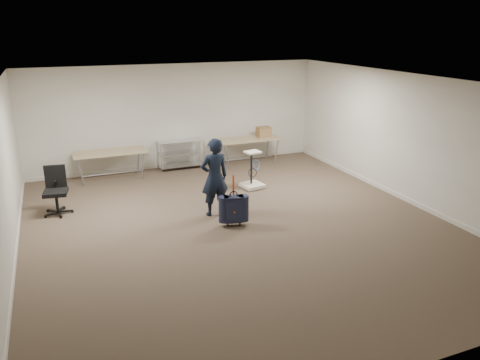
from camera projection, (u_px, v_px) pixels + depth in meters
name	position (u px, v px, depth m)	size (l,w,h in m)	color
ground	(238.00, 226.00, 9.21)	(9.00, 9.00, 0.00)	#4C3B2E
room_shell	(215.00, 200.00, 10.41)	(8.00, 9.00, 9.00)	beige
folding_table_left	(110.00, 154.00, 11.79)	(1.80, 0.75, 0.73)	#98805D
folding_table_right	(248.00, 140.00, 13.15)	(1.80, 0.75, 0.73)	#98805D
wire_shelf	(181.00, 153.00, 12.77)	(1.22, 0.47, 0.80)	silver
person	(215.00, 177.00, 9.52)	(0.59, 0.39, 1.63)	black
suitcase	(234.00, 209.00, 9.11)	(0.42, 0.30, 1.04)	black
office_chair	(57.00, 200.00, 9.74)	(0.61, 0.61, 1.00)	black
equipment_cart	(252.00, 178.00, 11.29)	(0.57, 0.57, 0.91)	#EAE7C9
cardboard_box	(264.00, 132.00, 13.31)	(0.38, 0.28, 0.28)	#9C7949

